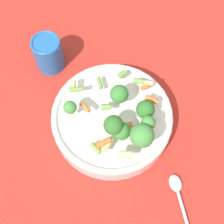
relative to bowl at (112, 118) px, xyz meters
name	(u,v)px	position (x,y,z in m)	size (l,w,h in m)	color
ground_plane	(112,123)	(0.00, 0.00, -0.03)	(3.00, 3.00, 0.00)	#B72D23
bowl	(112,118)	(0.00, 0.00, 0.00)	(0.26, 0.26, 0.05)	white
pasta_salad	(126,119)	(0.00, 0.04, 0.06)	(0.19, 0.22, 0.08)	#8CB766
cup	(48,53)	(0.02, -0.22, 0.02)	(0.07, 0.07, 0.09)	#2366B2
spoon	(180,201)	(0.00, 0.22, -0.02)	(0.09, 0.16, 0.01)	silver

